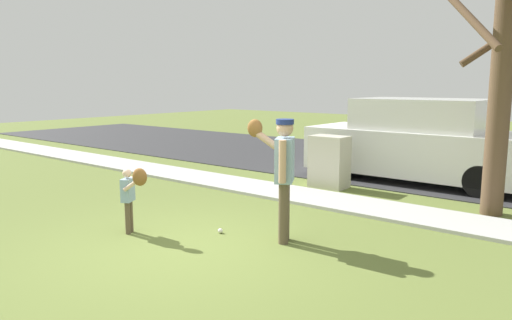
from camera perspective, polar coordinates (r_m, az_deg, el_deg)
The scene contains 9 objects.
ground_plane at distance 9.37m, azimuth 7.37°, elevation -4.85°, with size 48.00×48.00×0.00m, color olive.
sidewalk_strip at distance 9.44m, azimuth 7.69°, elevation -4.56°, with size 36.00×1.20×0.06m, color #B2B2AD.
road_surface at distance 13.89m, azimuth 18.52°, elevation -0.67°, with size 36.00×6.80×0.02m, color #2D2D30.
person_adult at distance 6.76m, azimuth 3.06°, elevation -0.71°, with size 0.87×0.55×1.75m.
person_child at distance 7.39m, azimuth -14.46°, elevation -3.49°, with size 0.55×0.31×1.03m.
baseball at distance 7.37m, azimuth -4.23°, elevation -8.33°, with size 0.07×0.07×0.07m, color white.
utility_cabinet at distance 10.56m, azimuth 8.63°, elevation -0.19°, with size 0.79×0.51×1.12m, color beige.
street_tree_near at distance 9.05m, azimuth 26.90°, elevation 7.65°, with size 1.84×1.87×4.02m.
parked_van_white at distance 11.61m, azimuth 18.75°, elevation 1.96°, with size 5.00×1.95×1.88m.
Camera 1 is at (4.75, -4.26, 2.23)m, focal length 33.92 mm.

